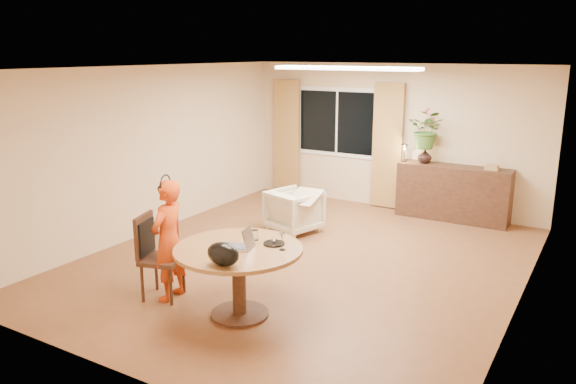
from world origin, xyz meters
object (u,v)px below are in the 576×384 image
(dining_table, at_px, (239,262))
(child, at_px, (169,240))
(sideboard, at_px, (453,193))
(dining_chair, at_px, (162,257))
(armchair, at_px, (294,211))

(dining_table, relative_size, child, 0.97)
(child, bearing_deg, dining_table, 86.42)
(sideboard, bearing_deg, child, -112.39)
(dining_chair, bearing_deg, armchair, 71.27)
(dining_table, xyz_separation_m, sideboard, (1.04, 4.79, -0.15))
(armchair, bearing_deg, child, 106.92)
(dining_table, distance_m, armchair, 3.02)
(dining_table, bearing_deg, armchair, 108.54)
(dining_chair, bearing_deg, dining_table, -13.36)
(dining_chair, relative_size, sideboard, 0.53)
(dining_chair, distance_m, child, 0.23)
(dining_table, height_order, dining_chair, dining_chair)
(armchair, bearing_deg, dining_table, 125.33)
(sideboard, bearing_deg, armchair, -135.90)
(child, bearing_deg, sideboard, 151.83)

